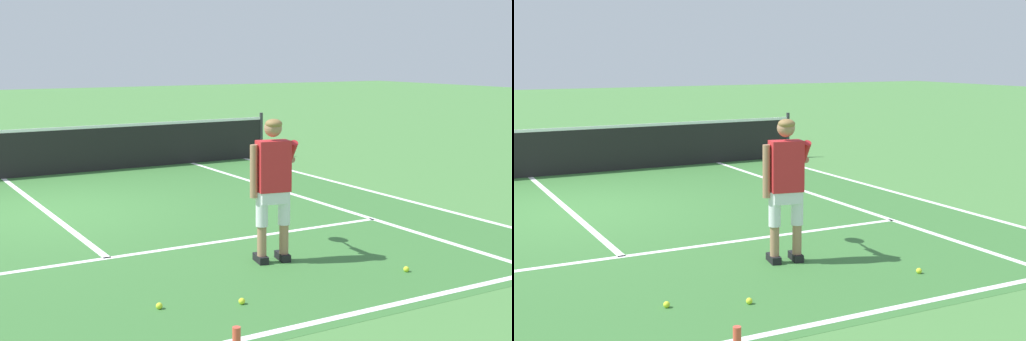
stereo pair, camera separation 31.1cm
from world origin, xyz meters
TOP-DOWN VIEW (x-y plane):
  - ground_plane at (0.00, 0.00)m, footprint 80.00×80.00m
  - court_inner_surface at (0.00, -1.25)m, footprint 10.98×9.79m
  - line_service at (0.00, -2.96)m, footprint 8.23×0.10m
  - line_centre_service at (0.00, 0.24)m, footprint 0.10×6.40m
  - line_singles_right at (4.12, -1.25)m, footprint 0.10×9.39m
  - line_doubles_right at (5.49, -1.25)m, footprint 0.10×9.39m
  - tennis_net at (0.00, 3.44)m, footprint 11.96×0.08m
  - tennis_player at (1.67, -4.07)m, footprint 0.80×1.07m
  - tennis_ball_near_feet at (-0.13, -4.89)m, footprint 0.07×0.07m
  - tennis_ball_by_baseline at (0.63, -5.18)m, footprint 0.07×0.07m
  - tennis_ball_mid_court at (2.77, -5.19)m, footprint 0.07×0.07m

SIDE VIEW (x-z plane):
  - ground_plane at x=0.00m, z-range 0.00..0.00m
  - court_inner_surface at x=0.00m, z-range 0.00..0.00m
  - line_service at x=0.00m, z-range 0.00..0.01m
  - line_centre_service at x=0.00m, z-range 0.00..0.01m
  - line_singles_right at x=4.12m, z-range 0.00..0.01m
  - line_doubles_right at x=5.49m, z-range 0.00..0.01m
  - tennis_ball_near_feet at x=-0.13m, z-range 0.00..0.07m
  - tennis_ball_by_baseline at x=0.63m, z-range 0.00..0.07m
  - tennis_ball_mid_court at x=2.77m, z-range 0.00..0.07m
  - tennis_net at x=0.00m, z-range -0.04..1.03m
  - tennis_player at x=1.67m, z-range 0.13..1.85m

